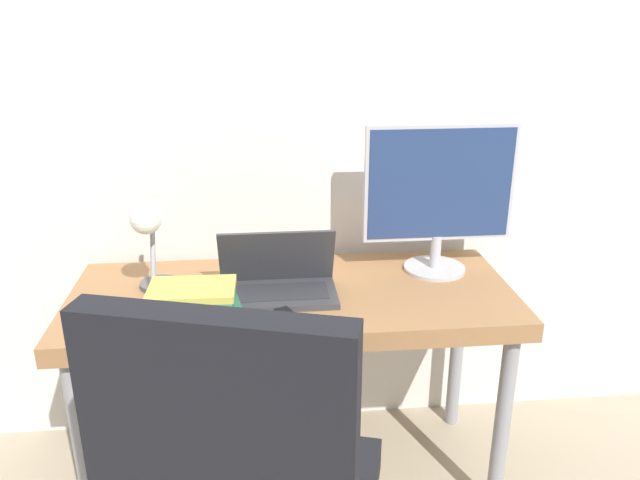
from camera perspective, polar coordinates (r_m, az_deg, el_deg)
name	(u,v)px	position (r m, az deg, el deg)	size (l,w,h in m)	color
wall_back	(284,88)	(2.16, -3.36, 13.73)	(8.00, 0.05, 2.60)	silver
desk	(293,311)	(2.01, -2.50, -6.54)	(1.40, 0.58, 0.71)	#996B42
laptop	(278,282)	(1.94, -3.88, -3.83)	(0.36, 0.21, 0.21)	#38383D
monitor	(439,193)	(2.08, 10.85, 4.26)	(0.50, 0.21, 0.50)	#B7B7BC
desk_lamp	(149,237)	(1.91, -15.33, 0.30)	(0.12, 0.23, 0.32)	#4C4C51
book_stack	(193,307)	(1.78, -11.53, -6.02)	(0.28, 0.22, 0.12)	#334C8C
tv_remote	(292,320)	(1.78, -2.58, -7.33)	(0.10, 0.15, 0.02)	black
game_controller	(114,317)	(1.87, -18.31, -6.74)	(0.15, 0.10, 0.04)	black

